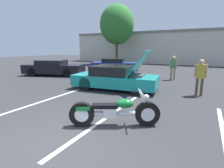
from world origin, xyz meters
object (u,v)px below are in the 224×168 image
object	(u,v)px
tree_background	(117,25)
show_car_hood_open	(115,78)
motorcycle	(114,112)
spectator_by_show_car	(200,75)
spectator_near_motorcycle	(173,66)
parked_car_right_row	(115,64)
parked_car_left_row	(54,68)

from	to	relation	value
tree_background	show_car_hood_open	bearing A→B (deg)	-63.61
motorcycle	spectator_by_show_car	world-z (taller)	spectator_by_show_car
motorcycle	show_car_hood_open	distance (m)	4.44
spectator_near_motorcycle	motorcycle	bearing A→B (deg)	-91.40
parked_car_right_row	parked_car_left_row	size ratio (longest dim) A/B	1.00
parked_car_left_row	spectator_by_show_car	distance (m)	10.51
parked_car_right_row	parked_car_left_row	distance (m)	6.03
show_car_hood_open	spectator_near_motorcycle	world-z (taller)	show_car_hood_open
show_car_hood_open	parked_car_right_row	size ratio (longest dim) A/B	0.92
motorcycle	spectator_by_show_car	distance (m)	5.00
motorcycle	parked_car_right_row	size ratio (longest dim) A/B	0.46
parked_car_right_row	spectator_by_show_car	xyz separation A→B (m)	(7.72, -6.76, 0.41)
motorcycle	parked_car_left_row	xyz separation A→B (m)	(-8.48, 5.95, 0.19)
parked_car_right_row	spectator_by_show_car	bearing A→B (deg)	-57.38
parked_car_right_row	parked_car_left_row	world-z (taller)	parked_car_left_row
parked_car_right_row	show_car_hood_open	bearing A→B (deg)	-78.92
tree_background	parked_car_left_row	bearing A→B (deg)	-89.73
parked_car_right_row	spectator_by_show_car	size ratio (longest dim) A/B	2.99
tree_background	motorcycle	bearing A→B (deg)	-63.56
parked_car_left_row	parked_car_right_row	bearing A→B (deg)	43.75
show_car_hood_open	motorcycle	bearing A→B (deg)	-70.05
tree_background	motorcycle	distance (m)	19.72
motorcycle	spectator_near_motorcycle	size ratio (longest dim) A/B	1.39
show_car_hood_open	spectator_by_show_car	xyz separation A→B (m)	(3.92, 0.61, 0.37)
parked_car_left_row	tree_background	bearing A→B (deg)	70.59
motorcycle	show_car_hood_open	world-z (taller)	show_car_hood_open
spectator_near_motorcycle	spectator_by_show_car	bearing A→B (deg)	-64.52
spectator_near_motorcycle	spectator_by_show_car	distance (m)	4.03
tree_background	parked_car_left_row	xyz separation A→B (m)	(0.05, -11.21, -4.51)
tree_background	parked_car_right_row	xyz separation A→B (m)	(2.75, -5.82, -4.54)
motorcycle	spectator_by_show_car	size ratio (longest dim) A/B	1.37
tree_background	parked_car_right_row	world-z (taller)	tree_background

